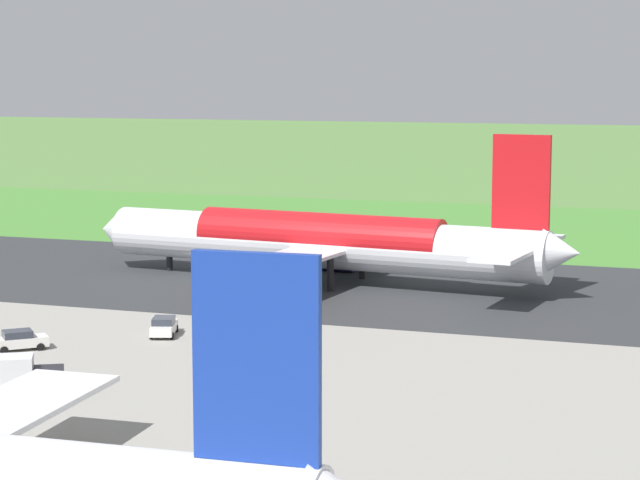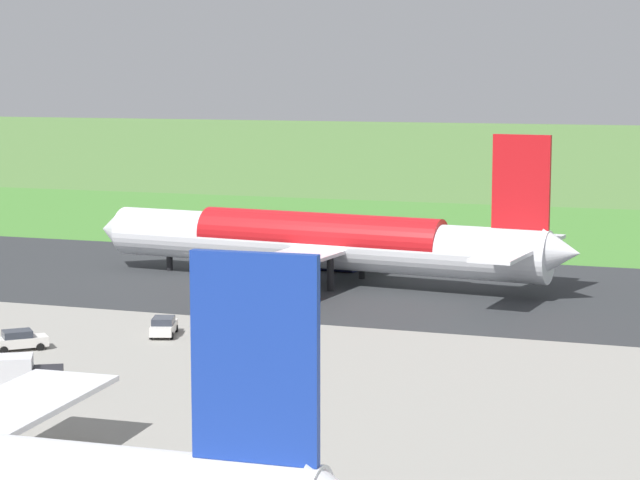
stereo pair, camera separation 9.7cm
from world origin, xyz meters
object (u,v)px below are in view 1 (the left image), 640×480
(airliner_main, at_px, (323,242))
(traffic_cone_orange, at_px, (226,222))
(no_stopping_sign, at_px, (245,218))
(service_truck_baggage, at_px, (15,374))
(service_car_ops, at_px, (20,340))
(service_car_followme, at_px, (164,326))

(airliner_main, xyz_separation_m, traffic_cone_orange, (29.44, -42.40, -4.08))
(airliner_main, xyz_separation_m, no_stopping_sign, (24.03, -36.56, -2.68))
(traffic_cone_orange, bearing_deg, no_stopping_sign, 132.86)
(airliner_main, xyz_separation_m, service_truck_baggage, (5.47, 48.24, -2.95))
(airliner_main, distance_m, service_car_ops, 39.03)
(service_car_ops, distance_m, traffic_cone_orange, 80.98)
(service_car_ops, bearing_deg, traffic_cone_orange, -77.95)
(service_car_followme, relative_size, traffic_cone_orange, 8.28)
(service_truck_baggage, height_order, traffic_cone_orange, service_truck_baggage)
(service_car_followme, height_order, traffic_cone_orange, service_car_followme)
(service_car_ops, distance_m, no_stopping_sign, 74.26)
(service_car_followme, relative_size, service_car_ops, 1.06)
(airliner_main, height_order, service_car_followme, airliner_main)
(service_car_followme, distance_m, traffic_cone_orange, 75.14)
(service_truck_baggage, bearing_deg, service_car_followme, -93.67)
(service_car_ops, height_order, traffic_cone_orange, service_car_ops)
(no_stopping_sign, bearing_deg, airliner_main, 123.31)
(airliner_main, xyz_separation_m, service_car_followme, (4.19, 28.37, -3.51))
(service_car_followme, xyz_separation_m, traffic_cone_orange, (25.25, -70.76, -0.57))
(no_stopping_sign, distance_m, traffic_cone_orange, 8.08)
(service_car_ops, relative_size, traffic_cone_orange, 7.84)
(service_car_followme, height_order, service_car_ops, same)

